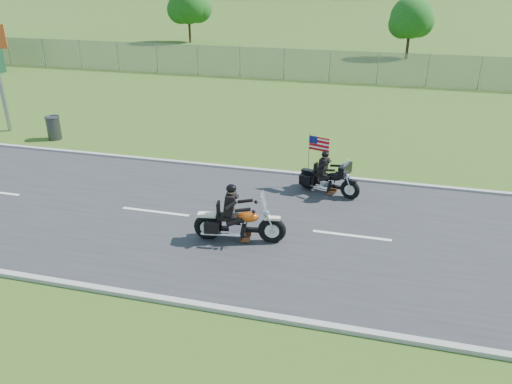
# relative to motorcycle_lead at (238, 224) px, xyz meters

# --- Properties ---
(ground) EXTENTS (420.00, 420.00, 0.00)m
(ground) POSITION_rel_motorcycle_lead_xyz_m (-0.96, 1.01, -0.55)
(ground) COLOR #3A561A
(ground) RESTS_ON ground
(road) EXTENTS (120.00, 8.00, 0.04)m
(road) POSITION_rel_motorcycle_lead_xyz_m (-0.96, 1.01, -0.53)
(road) COLOR #28282B
(road) RESTS_ON ground
(curb_north) EXTENTS (120.00, 0.18, 0.12)m
(curb_north) POSITION_rel_motorcycle_lead_xyz_m (-0.96, 5.06, -0.50)
(curb_north) COLOR #9E9B93
(curb_north) RESTS_ON ground
(curb_south) EXTENTS (120.00, 0.18, 0.12)m
(curb_south) POSITION_rel_motorcycle_lead_xyz_m (-0.96, -3.04, -0.50)
(curb_south) COLOR #9E9B93
(curb_south) RESTS_ON ground
(fence) EXTENTS (60.00, 0.03, 2.00)m
(fence) POSITION_rel_motorcycle_lead_xyz_m (-5.96, 21.01, 0.45)
(fence) COLOR gray
(fence) RESTS_ON ground
(tree_fence_near) EXTENTS (3.52, 3.28, 4.75)m
(tree_fence_near) POSITION_rel_motorcycle_lead_xyz_m (5.09, 31.04, 2.43)
(tree_fence_near) COLOR #382316
(tree_fence_near) RESTS_ON ground
(tree_fence_mid) EXTENTS (3.96, 3.69, 5.30)m
(tree_fence_mid) POSITION_rel_motorcycle_lead_xyz_m (-14.91, 35.05, 2.76)
(tree_fence_mid) COLOR #382316
(tree_fence_mid) RESTS_ON ground
(motorcycle_lead) EXTENTS (2.57, 0.86, 1.73)m
(motorcycle_lead) POSITION_rel_motorcycle_lead_xyz_m (0.00, 0.00, 0.00)
(motorcycle_lead) COLOR black
(motorcycle_lead) RESTS_ON ground
(motorcycle_follow) EXTENTS (2.15, 1.04, 1.84)m
(motorcycle_follow) POSITION_rel_motorcycle_lead_xyz_m (2.04, 3.72, -0.03)
(motorcycle_follow) COLOR black
(motorcycle_follow) RESTS_ON ground
(trash_can) EXTENTS (0.72, 0.72, 1.00)m
(trash_can) POSITION_rel_motorcycle_lead_xyz_m (-10.22, 6.47, -0.05)
(trash_can) COLOR #313135
(trash_can) RESTS_ON ground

